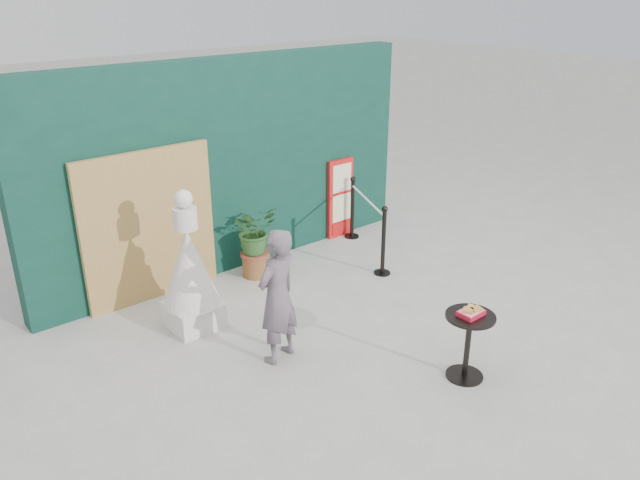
# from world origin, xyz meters

# --- Properties ---
(ground) EXTENTS (60.00, 60.00, 0.00)m
(ground) POSITION_xyz_m (0.00, 0.00, 0.00)
(ground) COLOR #ADAAA5
(ground) RESTS_ON ground
(back_wall) EXTENTS (6.00, 0.30, 3.00)m
(back_wall) POSITION_xyz_m (0.00, 3.15, 1.50)
(back_wall) COLOR #0A2F25
(back_wall) RESTS_ON ground
(bamboo_fence) EXTENTS (1.80, 0.08, 2.00)m
(bamboo_fence) POSITION_xyz_m (-1.40, 2.94, 1.00)
(bamboo_fence) COLOR tan
(bamboo_fence) RESTS_ON ground
(woman) EXTENTS (0.64, 0.50, 1.55)m
(woman) POSITION_xyz_m (-1.02, 0.70, 0.78)
(woman) COLOR #64565D
(woman) RESTS_ON ground
(menu_board) EXTENTS (0.50, 0.07, 1.30)m
(menu_board) POSITION_xyz_m (1.90, 2.95, 0.65)
(menu_board) COLOR red
(menu_board) RESTS_ON ground
(statue) EXTENTS (0.68, 0.68, 1.75)m
(statue) POSITION_xyz_m (-1.40, 1.93, 0.72)
(statue) COLOR white
(statue) RESTS_ON ground
(cafe_table) EXTENTS (0.52, 0.52, 0.75)m
(cafe_table) POSITION_xyz_m (0.29, -0.87, 0.50)
(cafe_table) COLOR black
(cafe_table) RESTS_ON ground
(food_basket) EXTENTS (0.26, 0.19, 0.11)m
(food_basket) POSITION_xyz_m (0.29, -0.86, 0.79)
(food_basket) COLOR red
(food_basket) RESTS_ON cafe_table
(planter) EXTENTS (0.62, 0.53, 1.05)m
(planter) POSITION_xyz_m (-0.02, 2.61, 0.61)
(planter) COLOR brown
(planter) RESTS_ON ground
(stanchion_barrier) EXTENTS (0.84, 1.54, 1.03)m
(stanchion_barrier) POSITION_xyz_m (1.71, 2.14, 0.49)
(stanchion_barrier) COLOR black
(stanchion_barrier) RESTS_ON ground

